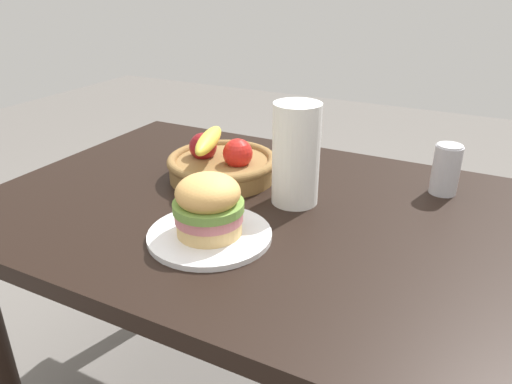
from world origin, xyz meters
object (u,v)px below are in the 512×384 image
fruit_basket (221,163)px  paper_towel_roll (296,154)px  plate (210,235)px  soda_can (446,169)px  sandwich (208,205)px

fruit_basket → paper_towel_roll: 0.25m
paper_towel_roll → plate: bearing=-110.4°
soda_can → paper_towel_roll: paper_towel_roll is taller
fruit_basket → paper_towel_roll: bearing=-11.1°
sandwich → soda_can: sandwich is taller
plate → fruit_basket: bearing=116.3°
sandwich → soda_can: size_ratio=1.15×
sandwich → soda_can: bearing=48.8°
sandwich → plate: bearing=0.0°
fruit_basket → plate: bearing=-63.7°
soda_can → paper_towel_roll: size_ratio=0.53×
plate → paper_towel_roll: 0.28m
soda_can → paper_towel_roll: (-0.31, -0.21, 0.06)m
soda_can → paper_towel_roll: bearing=-145.2°
sandwich → paper_towel_roll: 0.26m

